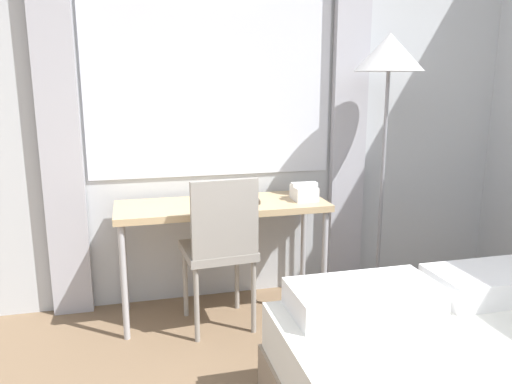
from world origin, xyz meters
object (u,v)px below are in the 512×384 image
at_px(telephone, 304,192).
at_px(desk_chair, 220,243).
at_px(desk, 222,213).
at_px(standing_lamp, 388,72).
at_px(book, 241,199).

bearing_deg(telephone, desk_chair, -163.42).
bearing_deg(desk, telephone, -4.62).
xyz_separation_m(desk_chair, standing_lamp, (1.09, 0.13, 0.98)).
bearing_deg(telephone, book, 172.68).
distance_m(desk_chair, telephone, 0.64).
bearing_deg(standing_lamp, telephone, 175.11).
bearing_deg(desk_chair, desk, 71.80).
height_order(desk, desk_chair, desk_chair).
bearing_deg(standing_lamp, book, 174.04).
relative_size(standing_lamp, book, 7.30).
relative_size(desk_chair, telephone, 5.68).
height_order(standing_lamp, telephone, standing_lamp).
xyz_separation_m(standing_lamp, telephone, (-0.52, 0.04, -0.74)).
bearing_deg(desk_chair, standing_lamp, 2.22).
distance_m(telephone, book, 0.40).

